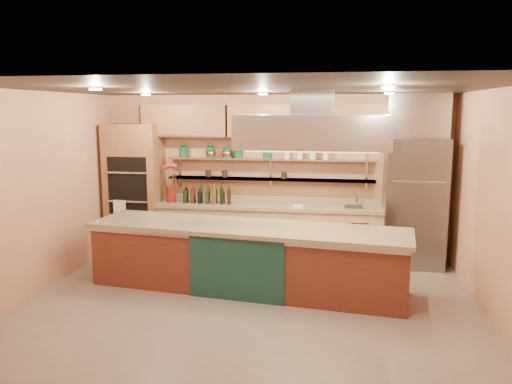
% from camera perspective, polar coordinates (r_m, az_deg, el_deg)
% --- Properties ---
extents(floor, '(6.00, 5.00, 0.02)m').
position_cam_1_polar(floor, '(6.74, -0.85, -12.85)').
color(floor, gray).
rests_on(floor, ground).
extents(ceiling, '(6.00, 5.00, 0.02)m').
position_cam_1_polar(ceiling, '(6.25, -0.91, 11.76)').
color(ceiling, black).
rests_on(ceiling, wall_back).
extents(wall_back, '(6.00, 0.04, 2.80)m').
position_cam_1_polar(wall_back, '(8.79, 2.02, 1.91)').
color(wall_back, tan).
rests_on(wall_back, floor).
extents(wall_front, '(6.00, 0.04, 2.80)m').
position_cam_1_polar(wall_front, '(3.98, -7.34, -7.35)').
color(wall_front, tan).
rests_on(wall_front, floor).
extents(wall_left, '(0.04, 5.00, 2.80)m').
position_cam_1_polar(wall_left, '(7.48, -24.13, -0.22)').
color(wall_left, tan).
rests_on(wall_left, floor).
extents(wall_right, '(0.04, 5.00, 2.80)m').
position_cam_1_polar(wall_right, '(6.53, 26.03, -1.64)').
color(wall_right, tan).
rests_on(wall_right, floor).
extents(oven_stack, '(0.95, 0.64, 2.30)m').
position_cam_1_polar(oven_stack, '(9.16, -13.64, 0.37)').
color(oven_stack, '#905B34').
rests_on(oven_stack, floor).
extents(refrigerator, '(0.95, 0.72, 2.10)m').
position_cam_1_polar(refrigerator, '(8.51, 17.59, -1.16)').
color(refrigerator, slate).
rests_on(refrigerator, floor).
extents(back_counter, '(3.84, 0.64, 0.93)m').
position_cam_1_polar(back_counter, '(8.67, 1.40, -4.47)').
color(back_counter, tan).
rests_on(back_counter, floor).
extents(wall_shelf_lower, '(3.60, 0.26, 0.03)m').
position_cam_1_polar(wall_shelf_lower, '(8.67, 1.58, 1.48)').
color(wall_shelf_lower, '#B6B8BD').
rests_on(wall_shelf_lower, wall_back).
extents(wall_shelf_upper, '(3.60, 0.26, 0.03)m').
position_cam_1_polar(wall_shelf_upper, '(8.63, 1.59, 3.78)').
color(wall_shelf_upper, '#B6B8BD').
rests_on(wall_shelf_upper, wall_back).
extents(upper_cabinets, '(4.60, 0.36, 0.55)m').
position_cam_1_polar(upper_cabinets, '(8.54, 1.90, 8.09)').
color(upper_cabinets, '#905B34').
rests_on(upper_cabinets, wall_back).
extents(range_hood, '(2.00, 1.00, 0.45)m').
position_cam_1_polar(range_hood, '(6.76, 6.47, 6.86)').
color(range_hood, '#B6B8BD').
rests_on(range_hood, ceiling).
extents(ceiling_downlights, '(4.00, 2.80, 0.02)m').
position_cam_1_polar(ceiling_downlights, '(6.44, -0.59, 11.42)').
color(ceiling_downlights, '#FFE5A5').
rests_on(ceiling_downlights, ceiling).
extents(island, '(4.52, 1.50, 0.93)m').
position_cam_1_polar(island, '(7.16, -1.07, -7.48)').
color(island, maroon).
rests_on(island, floor).
extents(flower_vase, '(0.19, 0.19, 0.29)m').
position_cam_1_polar(flower_vase, '(8.90, -9.68, -0.24)').
color(flower_vase, maroon).
rests_on(flower_vase, back_counter).
extents(oil_bottle_cluster, '(0.91, 0.27, 0.29)m').
position_cam_1_polar(oil_bottle_cluster, '(8.71, -5.56, -0.35)').
color(oil_bottle_cluster, black).
rests_on(oil_bottle_cluster, back_counter).
extents(kitchen_scale, '(0.17, 0.13, 0.10)m').
position_cam_1_polar(kitchen_scale, '(8.46, 4.84, -1.30)').
color(kitchen_scale, silver).
rests_on(kitchen_scale, back_counter).
extents(bar_faucet, '(0.03, 0.03, 0.22)m').
position_cam_1_polar(bar_faucet, '(8.53, 11.44, -0.95)').
color(bar_faucet, silver).
rests_on(bar_faucet, back_counter).
extents(copper_kettle, '(0.25, 0.25, 0.15)m').
position_cam_1_polar(copper_kettle, '(8.76, -3.36, 4.45)').
color(copper_kettle, '#DC5732').
rests_on(copper_kettle, wall_shelf_upper).
extents(green_canister, '(0.20, 0.20, 0.19)m').
position_cam_1_polar(green_canister, '(8.76, -3.31, 4.56)').
color(green_canister, '#104B21').
rests_on(green_canister, wall_shelf_upper).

